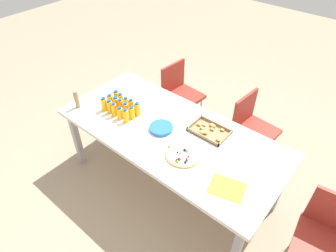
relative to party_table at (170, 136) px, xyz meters
name	(u,v)px	position (x,y,z in m)	size (l,w,h in m)	color
ground_plane	(170,183)	(0.00, 0.00, -0.69)	(12.00, 12.00, 0.00)	gray
party_table	(170,136)	(0.00, 0.00, 0.00)	(2.12, 0.97, 0.75)	silver
chair_far_right	(251,125)	(0.43, 0.84, -0.19)	(0.43, 0.43, 0.83)	maroon
chair_end	(326,235)	(1.45, 0.06, -0.19)	(0.44, 0.44, 0.83)	maroon
chair_far_left	(180,91)	(-0.56, 0.86, -0.19)	(0.43, 0.43, 0.83)	maroon
juice_bottle_0	(104,104)	(-0.70, -0.17, 0.13)	(0.06, 0.06, 0.15)	#FAAD14
juice_bottle_1	(110,107)	(-0.62, -0.17, 0.13)	(0.06, 0.06, 0.15)	#FAAC14
juice_bottle_2	(114,110)	(-0.56, -0.17, 0.13)	(0.05, 0.05, 0.15)	#F9AE14
juice_bottle_3	(120,113)	(-0.48, -0.17, 0.13)	(0.06, 0.06, 0.14)	#FAAC14
juice_bottle_4	(126,116)	(-0.40, -0.16, 0.13)	(0.05, 0.05, 0.15)	#F9AC14
juice_bottle_5	(110,101)	(-0.70, -0.10, 0.13)	(0.06, 0.06, 0.14)	#F9AD14
juice_bottle_6	(116,103)	(-0.62, -0.09, 0.13)	(0.06, 0.06, 0.15)	#FAAC14
juice_bottle_7	(121,106)	(-0.55, -0.09, 0.13)	(0.05, 0.05, 0.15)	#FAAE14
juice_bottle_8	(126,109)	(-0.47, -0.09, 0.13)	(0.06, 0.06, 0.15)	#FAAD14
juice_bottle_9	(132,113)	(-0.40, -0.09, 0.12)	(0.05, 0.05, 0.13)	#FAAD14
juice_bottle_10	(117,97)	(-0.70, -0.01, 0.13)	(0.06, 0.06, 0.15)	#FAAC14
juice_bottle_11	(121,100)	(-0.63, -0.02, 0.13)	(0.05, 0.05, 0.15)	#F9AE14
juice_bottle_12	(126,103)	(-0.55, -0.02, 0.12)	(0.05, 0.05, 0.13)	#FAAD14
juice_bottle_13	(131,106)	(-0.48, -0.02, 0.13)	(0.05, 0.05, 0.15)	#F9AC14
juice_bottle_14	(137,109)	(-0.40, -0.02, 0.13)	(0.06, 0.06, 0.14)	#F9AD14
fruit_pizza	(184,154)	(0.27, -0.16, 0.07)	(0.31, 0.31, 0.05)	tan
snack_tray	(209,131)	(0.28, 0.22, 0.07)	(0.35, 0.24, 0.04)	olive
plate_stack	(161,128)	(-0.08, -0.04, 0.08)	(0.22, 0.22, 0.03)	blue
napkin_stack	(150,97)	(-0.50, 0.26, 0.07)	(0.15, 0.15, 0.01)	white
cardboard_tube	(77,99)	(-0.94, -0.31, 0.16)	(0.04, 0.04, 0.19)	#9E7A56
paper_folder	(227,188)	(0.73, -0.23, 0.06)	(0.26, 0.20, 0.01)	yellow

